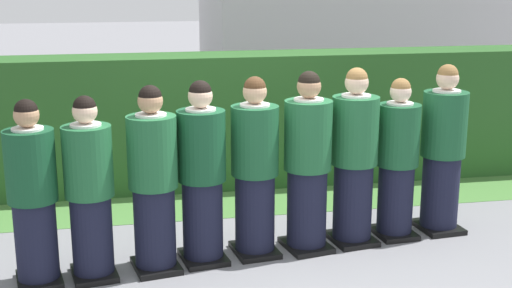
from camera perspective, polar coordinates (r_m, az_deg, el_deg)
ground_plane at (r=6.62m, az=0.00°, el=-8.86°), size 60.00×60.00×0.00m
student_front_row_0 at (r=6.06m, az=-17.64°, el=-4.19°), size 0.44×0.53×1.57m
student_front_row_1 at (r=6.05m, az=-13.35°, el=-3.89°), size 0.44×0.53×1.58m
student_front_row_2 at (r=6.09m, az=-8.33°, el=-3.23°), size 0.46×0.53×1.64m
student_front_row_3 at (r=6.23m, az=-4.41°, el=-2.69°), size 0.45×0.53×1.65m
student_front_row_4 at (r=6.37m, az=-0.10°, el=-2.23°), size 0.44×0.52×1.66m
student_front_row_5 at (r=6.49m, az=4.20°, el=-1.80°), size 0.47×0.55×1.69m
student_front_row_6 at (r=6.71m, az=7.95°, el=-1.36°), size 0.46×0.56×1.70m
student_front_row_7 at (r=6.95m, az=11.38°, el=-1.48°), size 0.41×0.48×1.57m
student_front_row_8 at (r=7.19m, az=14.90°, el=-0.70°), size 0.44×0.55×1.68m
hedge at (r=8.48m, az=-2.81°, el=1.93°), size 11.33×0.70×1.59m
lawn_strip at (r=7.93m, az=-1.93°, el=-4.87°), size 11.33×0.90×0.01m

